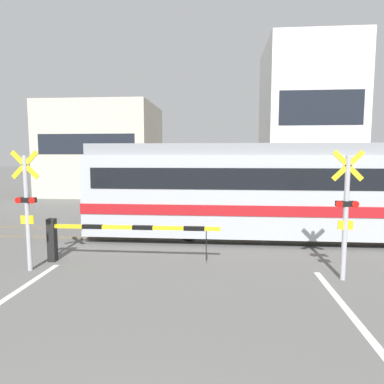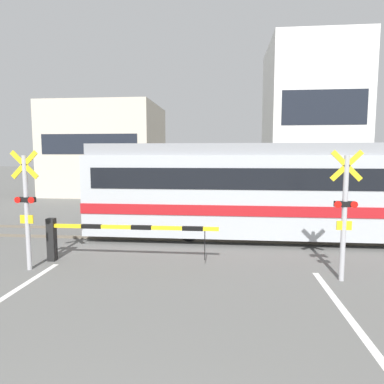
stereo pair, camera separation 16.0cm
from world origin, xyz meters
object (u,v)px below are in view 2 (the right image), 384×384
object	(u,v)px
crossing_barrier_near	(97,233)
crossing_signal_left	(26,205)
commuter_train	(359,189)
crossing_barrier_far	(253,202)
pedestrian	(212,188)
crossing_signal_right	(345,210)

from	to	relation	value
crossing_barrier_near	crossing_signal_left	size ratio (longest dim) A/B	1.55
commuter_train	crossing_barrier_far	xyz separation A→B (m)	(-3.13, 3.13, -0.91)
commuter_train	pedestrian	bearing A→B (deg)	125.91
crossing_signal_right	crossing_barrier_far	bearing A→B (deg)	101.51
commuter_train	pedestrian	size ratio (longest dim) A/B	10.29
crossing_barrier_near	pedestrian	world-z (taller)	pedestrian
crossing_barrier_far	crossing_signal_left	size ratio (longest dim) A/B	1.55
crossing_barrier_near	crossing_barrier_far	world-z (taller)	same
commuter_train	crossing_signal_right	world-z (taller)	commuter_train
crossing_barrier_near	pedestrian	distance (m)	10.42
crossing_barrier_near	crossing_barrier_far	size ratio (longest dim) A/B	1.00
commuter_train	pedestrian	distance (m)	8.63
crossing_signal_right	crossing_signal_left	bearing A→B (deg)	180.00
commuter_train	crossing_barrier_far	bearing A→B (deg)	135.00
commuter_train	crossing_barrier_near	bearing A→B (deg)	-157.61
pedestrian	crossing_barrier_near	bearing A→B (deg)	-104.19
crossing_barrier_near	pedestrian	xyz separation A→B (m)	(2.55, 10.10, 0.22)
commuter_train	crossing_barrier_near	xyz separation A→B (m)	(-7.60, -3.13, -0.91)
commuter_train	crossing_signal_left	bearing A→B (deg)	-156.81
crossing_barrier_far	pedestrian	xyz separation A→B (m)	(-1.92, 3.84, 0.22)
crossing_signal_left	crossing_signal_right	size ratio (longest dim) A/B	1.00
commuter_train	crossing_signal_left	distance (m)	9.82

